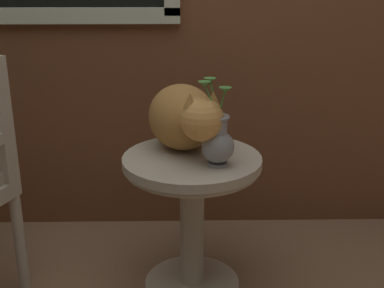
# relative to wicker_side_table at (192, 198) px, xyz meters

# --- Properties ---
(wicker_side_table) EXTENTS (0.52, 0.52, 0.57)m
(wicker_side_table) POSITION_rel_wicker_side_table_xyz_m (0.00, 0.00, 0.00)
(wicker_side_table) COLOR #B2A893
(wicker_side_table) RESTS_ON ground_plane
(cat) EXTENTS (0.34, 0.59, 0.27)m
(cat) POSITION_rel_wicker_side_table_xyz_m (-0.03, 0.07, 0.30)
(cat) COLOR #AD7A3D
(cat) RESTS_ON wicker_side_table
(pewter_vase_with_ivy) EXTENTS (0.13, 0.12, 0.31)m
(pewter_vase_with_ivy) POSITION_rel_wicker_side_table_xyz_m (0.09, -0.09, 0.27)
(pewter_vase_with_ivy) COLOR gray
(pewter_vase_with_ivy) RESTS_ON wicker_side_table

